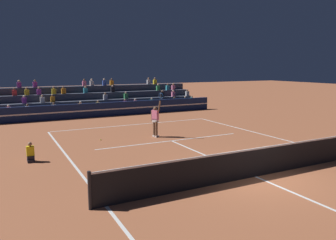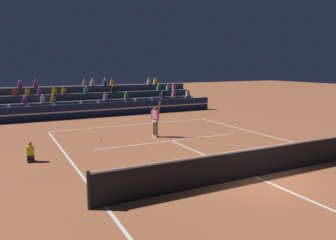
% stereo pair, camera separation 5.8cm
% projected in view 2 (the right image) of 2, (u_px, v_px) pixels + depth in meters
% --- Properties ---
extents(ground_plane, '(120.00, 120.00, 0.00)m').
position_uv_depth(ground_plane, '(255.00, 177.00, 11.73)').
color(ground_plane, '#AD603D').
extents(court_lines, '(11.10, 23.90, 0.01)m').
position_uv_depth(court_lines, '(255.00, 177.00, 11.73)').
color(court_lines, white).
rests_on(court_lines, ground).
extents(tennis_net, '(12.00, 0.10, 1.10)m').
position_uv_depth(tennis_net, '(256.00, 162.00, 11.64)').
color(tennis_net, black).
rests_on(tennis_net, ground).
extents(sponsor_banner_wall, '(18.00, 0.26, 1.10)m').
position_uv_depth(sponsor_banner_wall, '(113.00, 109.00, 26.12)').
color(sponsor_banner_wall, navy).
rests_on(sponsor_banner_wall, ground).
extents(bleacher_stand, '(17.14, 3.80, 2.83)m').
position_uv_depth(bleacher_stand, '(102.00, 102.00, 28.86)').
color(bleacher_stand, '#383D4C').
rests_on(bleacher_stand, ground).
extents(ball_kid_courtside, '(0.30, 0.36, 0.84)m').
position_uv_depth(ball_kid_courtside, '(30.00, 154.00, 13.51)').
color(ball_kid_courtside, black).
rests_on(ball_kid_courtside, ground).
extents(tennis_player, '(0.46, 0.77, 2.50)m').
position_uv_depth(tennis_player, '(155.00, 119.00, 18.19)').
color(tennis_player, brown).
rests_on(tennis_player, ground).
extents(tennis_ball, '(0.07, 0.07, 0.07)m').
position_uv_depth(tennis_ball, '(101.00, 140.00, 17.50)').
color(tennis_ball, '#C6DB33').
rests_on(tennis_ball, ground).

